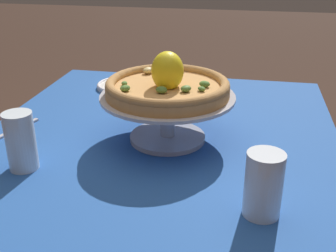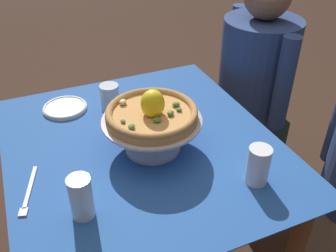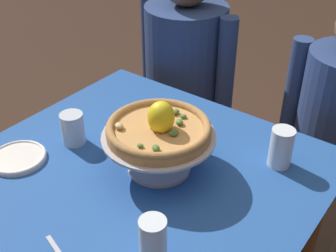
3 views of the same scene
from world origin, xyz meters
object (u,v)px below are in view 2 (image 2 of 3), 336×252
(side_plate, at_px, (65,108))
(dinner_fork, at_px, (28,193))
(water_glass_back_right, at_px, (258,167))
(water_glass_side_left, at_px, (110,99))
(pizza_stand, at_px, (152,129))
(pizza, at_px, (152,113))
(water_glass_front_right, at_px, (81,200))
(diner_left, at_px, (254,90))

(side_plate, height_order, dinner_fork, side_plate)
(water_glass_back_right, height_order, water_glass_side_left, water_glass_back_right)
(pizza_stand, relative_size, pizza, 1.10)
(water_glass_side_left, relative_size, side_plate, 0.62)
(pizza_stand, distance_m, pizza, 0.07)
(dinner_fork, bearing_deg, side_plate, 156.56)
(water_glass_front_right, relative_size, dinner_fork, 0.64)
(water_glass_back_right, xyz_separation_m, water_glass_side_left, (-0.60, -0.30, -0.01))
(water_glass_side_left, relative_size, water_glass_front_right, 0.81)
(pizza_stand, xyz_separation_m, diner_left, (-0.40, 0.72, -0.21))
(water_glass_back_right, bearing_deg, diner_left, 145.19)
(pizza_stand, bearing_deg, side_plate, -148.18)
(water_glass_side_left, xyz_separation_m, side_plate, (-0.07, -0.17, -0.04))
(water_glass_side_left, bearing_deg, water_glass_back_right, 26.66)
(water_glass_back_right, bearing_deg, pizza, -140.41)
(water_glass_front_right, bearing_deg, water_glass_back_right, 81.73)
(water_glass_front_right, height_order, diner_left, diner_left)
(pizza_stand, relative_size, side_plate, 1.92)
(water_glass_back_right, xyz_separation_m, diner_left, (-0.69, 0.48, -0.19))
(pizza_stand, height_order, dinner_fork, pizza_stand)
(pizza, bearing_deg, water_glass_side_left, -168.54)
(pizza, relative_size, side_plate, 1.74)
(diner_left, bearing_deg, pizza_stand, -60.62)
(pizza, bearing_deg, water_glass_back_right, 39.59)
(pizza, distance_m, dinner_fork, 0.46)
(side_plate, bearing_deg, water_glass_side_left, 67.58)
(pizza, distance_m, water_glass_back_right, 0.38)
(pizza_stand, height_order, water_glass_back_right, water_glass_back_right)
(water_glass_front_right, relative_size, side_plate, 0.76)
(pizza, height_order, side_plate, pizza)
(water_glass_side_left, bearing_deg, water_glass_front_right, -23.80)
(side_plate, distance_m, dinner_fork, 0.48)
(pizza, relative_size, dinner_fork, 1.47)
(water_glass_front_right, relative_size, diner_left, 0.12)
(pizza, relative_size, diner_left, 0.26)
(pizza_stand, distance_m, diner_left, 0.85)
(water_glass_front_right, distance_m, side_plate, 0.60)
(water_glass_back_right, bearing_deg, side_plate, -144.70)
(water_glass_back_right, distance_m, side_plate, 0.82)
(pizza_stand, xyz_separation_m, side_plate, (-0.38, -0.24, -0.07))
(diner_left, bearing_deg, dinner_fork, -67.89)
(pizza_stand, distance_m, water_glass_back_right, 0.37)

